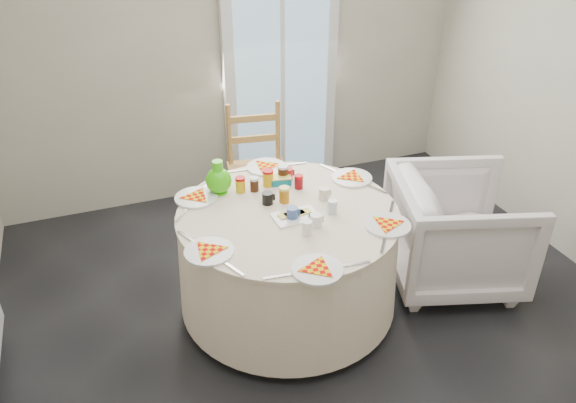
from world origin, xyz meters
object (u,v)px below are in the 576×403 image
object	(u,v)px
table	(288,259)
armchair	(457,231)
green_pitcher	(218,172)
wooden_chair	(258,174)

from	to	relation	value
table	armchair	distance (m)	1.19
armchair	green_pitcher	world-z (taller)	green_pitcher
table	wooden_chair	world-z (taller)	wooden_chair
table	green_pitcher	size ratio (longest dim) A/B	6.43
table	wooden_chair	xyz separation A→B (m)	(0.12, 0.99, 0.09)
armchair	wooden_chair	bearing A→B (deg)	60.33
wooden_chair	green_pitcher	bearing A→B (deg)	-117.71
table	armchair	world-z (taller)	armchair
wooden_chair	green_pitcher	size ratio (longest dim) A/B	4.64
armchair	green_pitcher	xyz separation A→B (m)	(-1.51, 0.51, 0.48)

